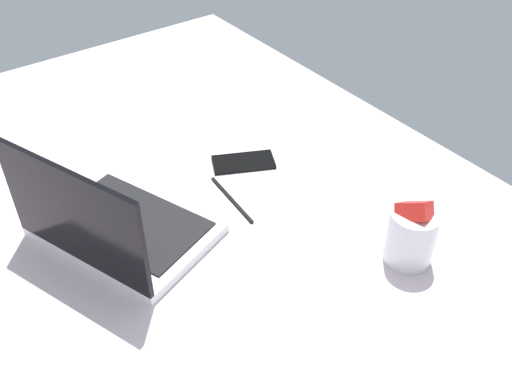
{
  "coord_description": "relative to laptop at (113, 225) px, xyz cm",
  "views": [
    {
      "loc": [
        -75.49,
        33.66,
        96.69
      ],
      "look_at": [
        -3.37,
        -19.61,
        24.0
      ],
      "focal_mm": 40.84,
      "sensor_mm": 36.0,
      "label": 1
    }
  ],
  "objects": [
    {
      "name": "laptop",
      "position": [
        0.0,
        0.0,
        0.0
      ],
      "size": [
        38.93,
        33.03,
        23.0
      ],
      "rotation": [
        0.0,
        0.0,
        0.35
      ],
      "color": "silver",
      "rests_on": "bed_mattress"
    },
    {
      "name": "snack_cup",
      "position": [
        -36.29,
        -42.25,
        1.59
      ],
      "size": [
        9.0,
        9.75,
        14.71
      ],
      "color": "silver",
      "rests_on": "bed_mattress"
    },
    {
      "name": "cell_phone",
      "position": [
        6.34,
        -34.86,
        -4.01
      ],
      "size": [
        12.27,
        15.56,
        0.8
      ],
      "primitive_type": "cube",
      "rotation": [
        0.0,
        0.0,
        5.83
      ],
      "color": "black",
      "rests_on": "bed_mattress"
    },
    {
      "name": "charger_cable",
      "position": [
        -2.95,
        -25.16,
        -4.11
      ],
      "size": [
        16.99,
        2.1,
        0.6
      ],
      "primitive_type": "cube",
      "rotation": [
        0.0,
        0.0,
        -0.09
      ],
      "color": "black",
      "rests_on": "bed_mattress"
    },
    {
      "name": "bed_mattress",
      "position": [
        -6.28,
        -7.01,
        -13.41
      ],
      "size": [
        180.0,
        140.0,
        18.0
      ],
      "primitive_type": "cube",
      "color": "silver",
      "rests_on": "ground"
    }
  ]
}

